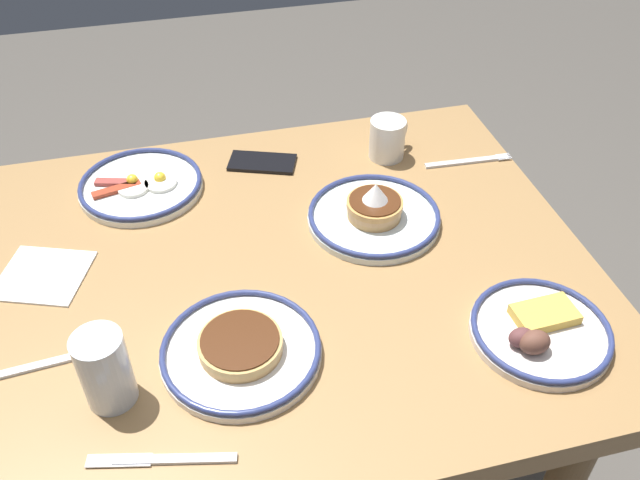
{
  "coord_description": "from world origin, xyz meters",
  "views": [
    {
      "loc": [
        0.16,
        0.89,
        1.6
      ],
      "look_at": [
        -0.07,
        -0.02,
        0.78
      ],
      "focal_mm": 37.89,
      "sensor_mm": 36.0,
      "label": 1
    }
  ],
  "objects": [
    {
      "name": "ground_plane",
      "position": [
        0.0,
        0.0,
        0.0
      ],
      "size": [
        6.0,
        6.0,
        0.0
      ],
      "primitive_type": "plane",
      "color": "#4F4A43"
    },
    {
      "name": "dining_table",
      "position": [
        0.0,
        0.0,
        0.65
      ],
      "size": [
        1.11,
        0.93,
        0.75
      ],
      "color": "#9A7346",
      "rests_on": "ground_plane"
    },
    {
      "name": "plate_near_main",
      "position": [
        0.25,
        -0.3,
        0.76
      ],
      "size": [
        0.25,
        0.25,
        0.04
      ],
      "color": "white",
      "rests_on": "dining_table"
    },
    {
      "name": "plate_center_pancakes",
      "position": [
        -0.19,
        -0.08,
        0.77
      ],
      "size": [
        0.26,
        0.26,
        0.09
      ],
      "color": "white",
      "rests_on": "dining_table"
    },
    {
      "name": "plate_far_companion",
      "position": [
        0.11,
        0.19,
        0.77
      ],
      "size": [
        0.26,
        0.26,
        0.04
      ],
      "color": "white",
      "rests_on": "dining_table"
    },
    {
      "name": "plate_far_side",
      "position": [
        -0.36,
        0.27,
        0.77
      ],
      "size": [
        0.23,
        0.23,
        0.05
      ],
      "color": "silver",
      "rests_on": "dining_table"
    },
    {
      "name": "coffee_mug",
      "position": [
        -0.29,
        -0.3,
        0.8
      ],
      "size": [
        0.1,
        0.08,
        0.09
      ],
      "color": "white",
      "rests_on": "dining_table"
    },
    {
      "name": "drinking_glass",
      "position": [
        0.31,
        0.22,
        0.81
      ],
      "size": [
        0.07,
        0.07,
        0.13
      ],
      "color": "silver",
      "rests_on": "dining_table"
    },
    {
      "name": "cell_phone",
      "position": [
        -0.01,
        -0.33,
        0.76
      ],
      "size": [
        0.16,
        0.12,
        0.01
      ],
      "primitive_type": "cube",
      "rotation": [
        0.0,
        0.0,
        -0.36
      ],
      "color": "black",
      "rests_on": "dining_table"
    },
    {
      "name": "paper_napkin",
      "position": [
        0.43,
        -0.08,
        0.75
      ],
      "size": [
        0.19,
        0.18,
        0.0
      ],
      "primitive_type": "cube",
      "rotation": [
        0.0,
        0.0,
        -0.36
      ],
      "color": "white",
      "rests_on": "dining_table"
    },
    {
      "name": "fork_near",
      "position": [
        -0.46,
        -0.23,
        0.75
      ],
      "size": [
        0.2,
        0.03,
        0.01
      ],
      "color": "silver",
      "rests_on": "dining_table"
    },
    {
      "name": "fork_far",
      "position": [
        0.43,
        0.13,
        0.75
      ],
      "size": [
        0.18,
        0.03,
        0.01
      ],
      "color": "silver",
      "rests_on": "dining_table"
    },
    {
      "name": "butter_knife",
      "position": [
        0.25,
        0.34,
        0.75
      ],
      "size": [
        0.21,
        0.06,
        0.01
      ],
      "color": "silver",
      "rests_on": "dining_table"
    }
  ]
}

